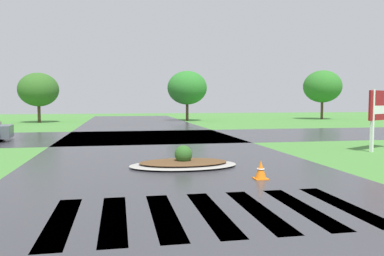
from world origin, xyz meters
name	(u,v)px	position (x,y,z in m)	size (l,w,h in m)	color
asphalt_roadway	(170,163)	(0.00, 10.00, 0.00)	(9.60, 80.00, 0.01)	#35353A
asphalt_cross_road	(148,136)	(0.00, 19.68, 0.00)	(90.00, 8.64, 0.01)	#35353A
crosswalk_stripes	(212,212)	(0.00, 4.11, 0.00)	(5.85, 2.96, 0.01)	white
estate_billboard	(384,109)	(9.27, 11.69, 1.74)	(2.24, 1.27, 2.55)	white
median_island	(183,163)	(0.31, 9.17, 0.13)	(3.41, 2.00, 0.68)	#9E9B93
traffic_cone	(261,170)	(2.01, 6.87, 0.24)	(0.36, 0.36, 0.50)	orange
background_treeline	(167,88)	(3.14, 36.44, 3.38)	(49.55, 4.98, 5.42)	#4C3823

